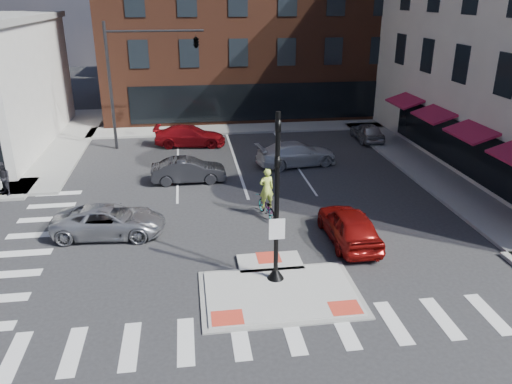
{
  "coord_description": "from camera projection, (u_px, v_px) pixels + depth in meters",
  "views": [
    {
      "loc": [
        -2.84,
        -14.67,
        9.49
      ],
      "look_at": [
        -0.19,
        4.0,
        2.0
      ],
      "focal_mm": 35.0,
      "sensor_mm": 36.0,
      "label": 1
    }
  ],
  "objects": [
    {
      "name": "bg_car_red",
      "position": [
        190.0,
        136.0,
        33.36
      ],
      "size": [
        4.87,
        2.42,
        1.36
      ],
      "primitive_type": "imported",
      "rotation": [
        0.0,
        0.0,
        1.46
      ],
      "color": "maroon",
      "rests_on": "ground"
    },
    {
      "name": "sidewalk_n",
      "position": [
        264.0,
        127.0,
        37.98
      ],
      "size": [
        26.0,
        3.0,
        0.15
      ],
      "primitive_type": "cube",
      "color": "gray",
      "rests_on": "ground"
    },
    {
      "name": "building_n",
      "position": [
        247.0,
        15.0,
        44.32
      ],
      "size": [
        24.4,
        18.4,
        15.5
      ],
      "color": "#4E2618",
      "rests_on": "ground"
    },
    {
      "name": "ground",
      "position": [
        277.0,
        287.0,
        17.37
      ],
      "size": [
        120.0,
        120.0,
        0.0
      ],
      "primitive_type": "plane",
      "color": "#28282B",
      "rests_on": "ground"
    },
    {
      "name": "bg_car_silver",
      "position": [
        367.0,
        132.0,
        34.5
      ],
      "size": [
        1.52,
        3.75,
        1.28
      ],
      "primitive_type": "imported",
      "rotation": [
        0.0,
        0.0,
        3.14
      ],
      "color": "#A1A4A8",
      "rests_on": "ground"
    },
    {
      "name": "red_sedan",
      "position": [
        349.0,
        225.0,
        20.3
      ],
      "size": [
        1.79,
        4.33,
        1.47
      ],
      "primitive_type": "imported",
      "rotation": [
        0.0,
        0.0,
        3.15
      ],
      "color": "maroon",
      "rests_on": "ground"
    },
    {
      "name": "bg_car_dark",
      "position": [
        189.0,
        170.0,
        26.88
      ],
      "size": [
        3.99,
        1.41,
        1.31
      ],
      "primitive_type": "imported",
      "rotation": [
        0.0,
        0.0,
        1.58
      ],
      "color": "#26272B",
      "rests_on": "ground"
    },
    {
      "name": "pedestrian_a",
      "position": [
        3.0,
        179.0,
        24.64
      ],
      "size": [
        1.05,
        1.03,
        1.7
      ],
      "primitive_type": "imported",
      "rotation": [
        0.0,
        0.0,
        -0.73
      ],
      "color": "black",
      "rests_on": "sidewalk_nw"
    },
    {
      "name": "building_far_left",
      "position": [
        173.0,
        33.0,
        62.86
      ],
      "size": [
        10.0,
        12.0,
        10.0
      ],
      "primitive_type": "cube",
      "color": "slate",
      "rests_on": "ground"
    },
    {
      "name": "signal_pole",
      "position": [
        276.0,
        221.0,
        16.87
      ],
      "size": [
        0.6,
        0.6,
        5.98
      ],
      "color": "black",
      "rests_on": "refuge_island"
    },
    {
      "name": "cyclist",
      "position": [
        266.0,
        201.0,
        22.61
      ],
      "size": [
        1.05,
        1.95,
        2.31
      ],
      "rotation": [
        0.0,
        0.0,
        3.37
      ],
      "color": "#3F3F44",
      "rests_on": "ground"
    },
    {
      "name": "building_far_right",
      "position": [
        272.0,
        23.0,
        66.02
      ],
      "size": [
        12.0,
        12.0,
        12.0
      ],
      "primitive_type": "cube",
      "color": "brown",
      "rests_on": "ground"
    },
    {
      "name": "refuge_island",
      "position": [
        279.0,
        290.0,
        17.12
      ],
      "size": [
        5.4,
        4.65,
        0.13
      ],
      "color": "gray",
      "rests_on": "ground"
    },
    {
      "name": "white_pickup",
      "position": [
        296.0,
        154.0,
        29.54
      ],
      "size": [
        5.05,
        2.7,
        1.39
      ],
      "primitive_type": "imported",
      "rotation": [
        0.0,
        0.0,
        1.73
      ],
      "color": "silver",
      "rests_on": "ground"
    },
    {
      "name": "mast_arm_signal",
      "position": [
        173.0,
        51.0,
        31.19
      ],
      "size": [
        6.1,
        2.24,
        8.0
      ],
      "color": "black",
      "rests_on": "ground"
    },
    {
      "name": "silver_suv",
      "position": [
        109.0,
        221.0,
        20.92
      ],
      "size": [
        4.8,
        2.51,
        1.29
      ],
      "primitive_type": "imported",
      "rotation": [
        0.0,
        0.0,
        1.49
      ],
      "color": "#A7A9AE",
      "rests_on": "ground"
    },
    {
      "name": "sidewalk_e",
      "position": [
        435.0,
        175.0,
        27.96
      ],
      "size": [
        3.0,
        24.0,
        0.15
      ],
      "primitive_type": "cube",
      "color": "gray",
      "rests_on": "ground"
    }
  ]
}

